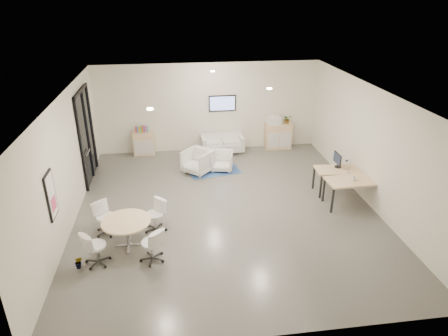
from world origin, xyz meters
TOP-DOWN VIEW (x-y plane):
  - room_shell at (0.00, 0.00)m, footprint 9.60×10.60m
  - glass_door at (-3.95, 2.51)m, footprint 0.09×1.90m
  - artwork at (-3.97, -1.60)m, footprint 0.05×0.54m
  - wall_tv at (0.50, 4.46)m, footprint 0.98×0.06m
  - ceiling_spots at (-0.20, 0.83)m, footprint 3.14×4.14m
  - sideboard_left at (-2.38, 4.28)m, footprint 0.76×0.39m
  - sideboard_right at (2.58, 4.24)m, footprint 0.97×0.47m
  - books at (-2.42, 4.28)m, footprint 0.44×0.14m
  - printer at (2.40, 4.24)m, footprint 0.53×0.46m
  - loveseat at (0.44, 4.11)m, footprint 1.57×0.86m
  - blue_rug at (-0.07, 2.58)m, footprint 1.84×1.40m
  - armchair_left at (-0.58, 2.47)m, footprint 1.13×1.13m
  - armchair_right at (0.23, 2.55)m, footprint 0.81×0.78m
  - desk_rear at (3.43, 0.52)m, footprint 1.46×0.82m
  - desk_front at (3.48, -0.28)m, footprint 1.53×0.82m
  - monitor at (3.39, 0.67)m, footprint 0.20×0.50m
  - round_table at (-2.52, -1.42)m, footprint 1.13×1.13m
  - meeting_chairs at (-2.52, -1.42)m, footprint 2.06×2.06m
  - plant_cabinet at (2.89, 4.24)m, footprint 0.39×0.41m
  - plant_floor at (-3.52, -2.11)m, footprint 0.26×0.35m
  - cup at (3.48, -0.31)m, footprint 0.14×0.12m

SIDE VIEW (x-z plane):
  - blue_rug at x=-0.07m, z-range 0.00..0.01m
  - plant_floor at x=-3.52m, z-range 0.00..0.14m
  - loveseat at x=0.44m, z-range 0.02..0.60m
  - armchair_right at x=0.23m, z-range 0.00..0.71m
  - meeting_chairs at x=-2.52m, z-range 0.00..0.82m
  - armchair_left at x=-0.58m, z-range 0.00..0.85m
  - sideboard_left at x=-2.38m, z-range 0.00..0.85m
  - sideboard_right at x=2.58m, z-range 0.00..0.97m
  - round_table at x=-2.52m, z-range 0.26..0.94m
  - desk_rear at x=3.43m, z-range 0.29..1.03m
  - desk_front at x=3.48m, z-range 0.31..1.08m
  - cup at x=3.48m, z-range 0.78..0.89m
  - books at x=-2.42m, z-range 0.85..1.07m
  - monitor at x=3.39m, z-range 0.75..1.19m
  - plant_cabinet at x=2.89m, z-range 0.97..1.22m
  - printer at x=2.40m, z-range 0.96..1.29m
  - glass_door at x=-3.95m, z-range 0.08..2.93m
  - artwork at x=-3.97m, z-range 1.03..2.07m
  - room_shell at x=0.00m, z-range -0.80..4.00m
  - wall_tv at x=0.50m, z-range 1.46..2.04m
  - ceiling_spots at x=-0.20m, z-range 3.17..3.20m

